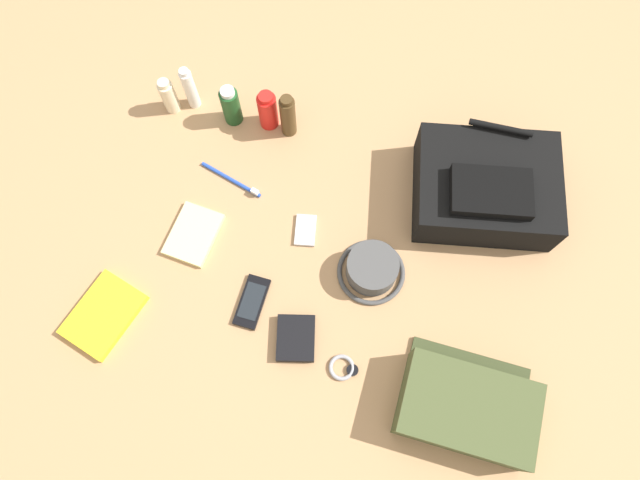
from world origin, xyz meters
TOP-DOWN VIEW (x-y plane):
  - ground_plane at (0.00, 0.00)m, footprint 2.64×2.02m
  - backpack at (0.38, 0.23)m, footprint 0.39×0.33m
  - toiletry_pouch at (0.41, -0.31)m, footprint 0.30×0.24m
  - bucket_hat at (0.14, -0.04)m, footprint 0.17×0.17m
  - lotion_bottle at (-0.49, 0.30)m, footprint 0.04×0.04m
  - toothpaste_tube at (-0.44, 0.33)m, footprint 0.03×0.03m
  - shampoo_bottle at (-0.32, 0.31)m, footprint 0.05×0.05m
  - sunscreen_spray at (-0.22, 0.32)m, footprint 0.05×0.05m
  - cologne_bottle at (-0.16, 0.31)m, footprint 0.04×0.04m
  - paperback_novel at (-0.47, -0.30)m, footprint 0.18×0.22m
  - cell_phone at (-0.13, -0.18)m, footprint 0.06×0.13m
  - media_player at (-0.05, 0.03)m, footprint 0.06×0.09m
  - wristwatch at (0.13, -0.29)m, footprint 0.07×0.06m
  - toothbrush at (-0.26, 0.12)m, footprint 0.18×0.07m
  - wallet at (0.00, -0.25)m, footprint 0.11×0.13m
  - notepad at (-0.32, -0.05)m, footprint 0.13×0.16m

SIDE VIEW (x-z plane):
  - ground_plane at x=0.00m, z-range -0.02..0.00m
  - media_player at x=-0.05m, z-range 0.00..0.01m
  - wristwatch at x=0.13m, z-range 0.00..0.01m
  - cell_phone at x=-0.13m, z-range 0.00..0.01m
  - toothbrush at x=-0.26m, z-range 0.00..0.02m
  - notepad at x=-0.32m, z-range 0.00..0.02m
  - paperback_novel at x=-0.47m, z-range 0.00..0.02m
  - wallet at x=0.00m, z-range 0.00..0.02m
  - bucket_hat at x=0.14m, z-range 0.00..0.07m
  - toiletry_pouch at x=0.41m, z-range 0.00..0.10m
  - lotion_bottle at x=-0.49m, z-range 0.00..0.12m
  - sunscreen_spray at x=-0.22m, z-range 0.00..0.13m
  - shampoo_bottle at x=-0.32m, z-range 0.00..0.13m
  - backpack at x=0.38m, z-range -0.01..0.14m
  - toothpaste_tube at x=-0.44m, z-range 0.00..0.15m
  - cologne_bottle at x=-0.16m, z-range 0.00..0.15m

